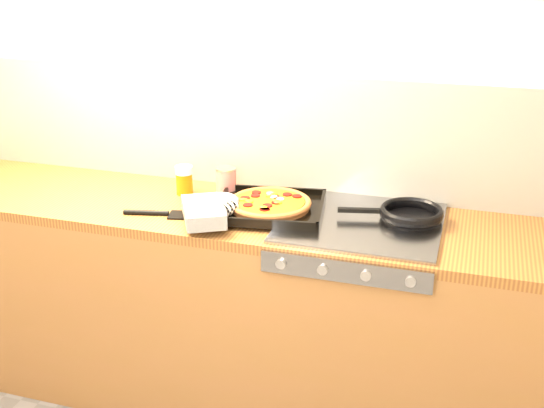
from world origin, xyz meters
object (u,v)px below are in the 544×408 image
(frying_pan, at_px, (410,214))
(tomato_can, at_px, (226,182))
(juice_glass, at_px, (184,180))
(pizza_on_tray, at_px, (252,206))

(frying_pan, height_order, tomato_can, tomato_can)
(frying_pan, distance_m, juice_glass, 0.95)
(frying_pan, bearing_deg, juice_glass, 177.96)
(pizza_on_tray, bearing_deg, frying_pan, 11.18)
(frying_pan, relative_size, tomato_can, 3.45)
(pizza_on_tray, height_order, tomato_can, tomato_can)
(pizza_on_tray, distance_m, tomato_can, 0.26)
(pizza_on_tray, distance_m, juice_glass, 0.38)
(pizza_on_tray, relative_size, juice_glass, 4.56)
(tomato_can, relative_size, juice_glass, 0.99)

